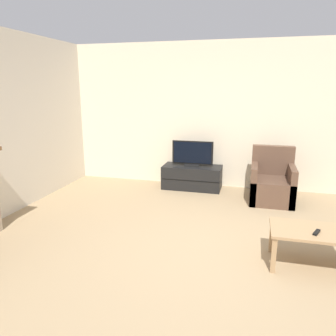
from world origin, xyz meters
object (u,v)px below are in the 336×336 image
tv (192,155)px  coffee_table (312,235)px  armchair (272,184)px  remote (317,232)px  tv_stand (192,177)px

tv → coffee_table: bearing=-54.5°
tv → armchair: bearing=-13.9°
armchair → remote: 2.18m
tv_stand → tv: tv is taller
armchair → remote: (0.34, -2.15, 0.14)m
tv_stand → remote: remote is taller
tv → coffee_table: (1.74, -2.43, -0.30)m
tv → armchair: 1.52m
tv → armchair: (1.43, -0.35, -0.36)m
armchair → coffee_table: size_ratio=1.07×
tv → remote: 3.08m
armchair → coffee_table: (0.31, -2.08, 0.06)m
remote → coffee_table: bearing=136.7°
coffee_table → tv_stand: bearing=125.5°
tv_stand → tv: 0.44m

